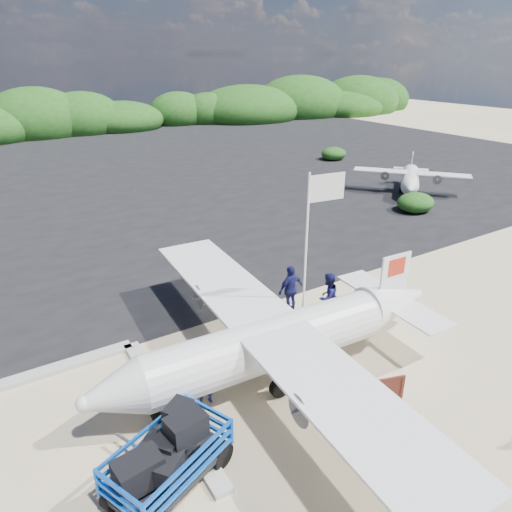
{
  "coord_description": "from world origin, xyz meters",
  "views": [
    {
      "loc": [
        -7.81,
        -8.66,
        9.41
      ],
      "look_at": [
        1.21,
        5.84,
        1.84
      ],
      "focal_mm": 32.0,
      "sensor_mm": 36.0,
      "label": 1
    }
  ],
  "objects_px": {
    "crew_a": "(204,381)",
    "signboard": "(375,417)",
    "flagpole": "(301,352)",
    "crew_b": "(328,297)",
    "baggage_cart": "(172,484)",
    "crew_c": "(291,289)",
    "aircraft_large": "(266,168)"
  },
  "relations": [
    {
      "from": "signboard",
      "to": "crew_b",
      "type": "distance_m",
      "value": 5.41
    },
    {
      "from": "flagpole",
      "to": "signboard",
      "type": "relative_size",
      "value": 3.84
    },
    {
      "from": "flagpole",
      "to": "aircraft_large",
      "type": "relative_size",
      "value": 0.44
    },
    {
      "from": "crew_a",
      "to": "crew_b",
      "type": "bearing_deg",
      "value": -161.93
    },
    {
      "from": "crew_b",
      "to": "baggage_cart",
      "type": "bearing_deg",
      "value": 14.0
    },
    {
      "from": "flagpole",
      "to": "signboard",
      "type": "bearing_deg",
      "value": -91.7
    },
    {
      "from": "baggage_cart",
      "to": "crew_b",
      "type": "xyz_separation_m",
      "value": [
        7.99,
        3.85,
        0.96
      ]
    },
    {
      "from": "flagpole",
      "to": "crew_b",
      "type": "relative_size",
      "value": 3.26
    },
    {
      "from": "baggage_cart",
      "to": "crew_c",
      "type": "bearing_deg",
      "value": 12.29
    },
    {
      "from": "baggage_cart",
      "to": "aircraft_large",
      "type": "relative_size",
      "value": 0.22
    },
    {
      "from": "crew_b",
      "to": "crew_a",
      "type": "bearing_deg",
      "value": 4.45
    },
    {
      "from": "signboard",
      "to": "crew_b",
      "type": "bearing_deg",
      "value": 82.36
    },
    {
      "from": "signboard",
      "to": "crew_a",
      "type": "height_order",
      "value": "crew_a"
    },
    {
      "from": "flagpole",
      "to": "signboard",
      "type": "xyz_separation_m",
      "value": [
        -0.11,
        -3.6,
        0.0
      ]
    },
    {
      "from": "flagpole",
      "to": "aircraft_large",
      "type": "height_order",
      "value": "flagpole"
    },
    {
      "from": "crew_a",
      "to": "aircraft_large",
      "type": "bearing_deg",
      "value": -124.58
    },
    {
      "from": "baggage_cart",
      "to": "flagpole",
      "type": "distance_m",
      "value": 6.41
    },
    {
      "from": "crew_b",
      "to": "crew_c",
      "type": "xyz_separation_m",
      "value": [
        -0.87,
        1.2,
        0.03
      ]
    },
    {
      "from": "signboard",
      "to": "aircraft_large",
      "type": "bearing_deg",
      "value": 79.96
    },
    {
      "from": "crew_b",
      "to": "aircraft_large",
      "type": "height_order",
      "value": "aircraft_large"
    },
    {
      "from": "crew_a",
      "to": "signboard",
      "type": "bearing_deg",
      "value": 143.27
    },
    {
      "from": "baggage_cart",
      "to": "crew_a",
      "type": "bearing_deg",
      "value": 24.5
    },
    {
      "from": "crew_c",
      "to": "aircraft_large",
      "type": "bearing_deg",
      "value": -125.96
    },
    {
      "from": "flagpole",
      "to": "crew_c",
      "type": "height_order",
      "value": "flagpole"
    },
    {
      "from": "baggage_cart",
      "to": "crew_b",
      "type": "relative_size",
      "value": 1.64
    },
    {
      "from": "flagpole",
      "to": "aircraft_large",
      "type": "xyz_separation_m",
      "value": [
        14.1,
        23.86,
        0.0
      ]
    },
    {
      "from": "baggage_cart",
      "to": "aircraft_large",
      "type": "height_order",
      "value": "aircraft_large"
    },
    {
      "from": "baggage_cart",
      "to": "signboard",
      "type": "height_order",
      "value": "baggage_cart"
    },
    {
      "from": "crew_c",
      "to": "aircraft_large",
      "type": "distance_m",
      "value": 25.0
    },
    {
      "from": "crew_b",
      "to": "flagpole",
      "type": "bearing_deg",
      "value": 18.06
    },
    {
      "from": "crew_c",
      "to": "aircraft_large",
      "type": "xyz_separation_m",
      "value": [
        12.83,
        21.43,
        -0.99
      ]
    },
    {
      "from": "flagpole",
      "to": "crew_c",
      "type": "xyz_separation_m",
      "value": [
        1.27,
        2.42,
        0.99
      ]
    }
  ]
}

